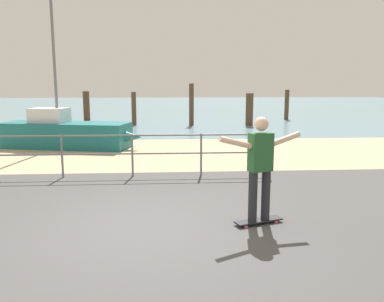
# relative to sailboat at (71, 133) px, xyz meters

# --- Properties ---
(ground_plane) EXTENTS (24.00, 10.00, 0.04)m
(ground_plane) POSITION_rel_sailboat_xyz_m (2.91, -9.16, -0.52)
(ground_plane) COLOR #474444
(ground_plane) RESTS_ON ground
(beach_strip) EXTENTS (24.00, 6.00, 0.04)m
(beach_strip) POSITION_rel_sailboat_xyz_m (2.91, -1.16, -0.52)
(beach_strip) COLOR tan
(beach_strip) RESTS_ON ground
(sea_surface) EXTENTS (72.00, 50.00, 0.04)m
(sea_surface) POSITION_rel_sailboat_xyz_m (2.91, 26.84, -0.52)
(sea_surface) COLOR slate
(sea_surface) RESTS_ON ground
(railing_fence) EXTENTS (11.67, 0.05, 1.05)m
(railing_fence) POSITION_rel_sailboat_xyz_m (0.04, -4.56, 0.18)
(railing_fence) COLOR slate
(railing_fence) RESTS_ON ground
(sailboat) EXTENTS (5.07, 2.38, 5.08)m
(sailboat) POSITION_rel_sailboat_xyz_m (0.00, 0.00, 0.00)
(sailboat) COLOR #19666B
(sailboat) RESTS_ON ground
(skateboard) EXTENTS (0.82, 0.45, 0.08)m
(skateboard) POSITION_rel_sailboat_xyz_m (4.81, -8.01, -0.45)
(skateboard) COLOR black
(skateboard) RESTS_ON ground
(skateboarder) EXTENTS (1.39, 0.56, 1.65)m
(skateboarder) POSITION_rel_sailboat_xyz_m (4.81, -8.01, 0.50)
(skateboarder) COLOR #26262B
(skateboarder) RESTS_ON skateboard
(groyne_post_0) EXTENTS (0.38, 0.38, 1.80)m
(groyne_post_0) POSITION_rel_sailboat_xyz_m (-1.48, 10.49, 0.38)
(groyne_post_0) COLOR #513826
(groyne_post_0) RESTS_ON ground
(groyne_post_1) EXTENTS (0.25, 0.25, 1.81)m
(groyne_post_1) POSITION_rel_sailboat_xyz_m (1.62, 7.53, 0.38)
(groyne_post_1) COLOR #513826
(groyne_post_1) RESTS_ON ground
(groyne_post_2) EXTENTS (0.25, 0.25, 2.26)m
(groyne_post_2) POSITION_rel_sailboat_xyz_m (4.72, 7.41, 0.61)
(groyne_post_2) COLOR #513826
(groyne_post_2) RESTS_ON ground
(groyne_post_3) EXTENTS (0.40, 0.40, 1.74)m
(groyne_post_3) POSITION_rel_sailboat_xyz_m (7.82, 7.04, 0.35)
(groyne_post_3) COLOR #513826
(groyne_post_3) RESTS_ON ground
(groyne_post_4) EXTENTS (0.27, 0.27, 1.87)m
(groyne_post_4) POSITION_rel_sailboat_xyz_m (10.92, 10.50, 0.42)
(groyne_post_4) COLOR #513826
(groyne_post_4) RESTS_ON ground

